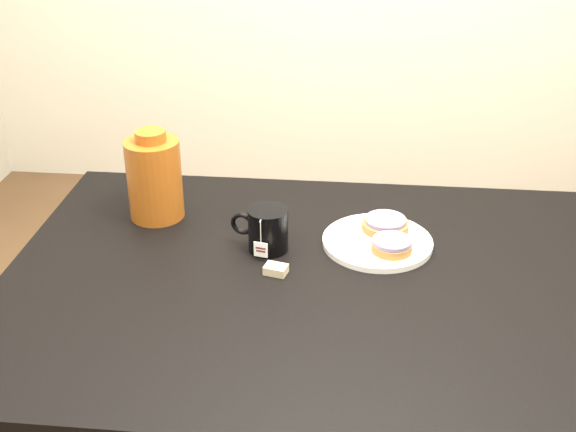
{
  "coord_description": "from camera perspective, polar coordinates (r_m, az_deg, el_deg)",
  "views": [
    {
      "loc": [
        -0.0,
        -1.22,
        1.54
      ],
      "look_at": [
        -0.14,
        0.14,
        0.81
      ],
      "focal_mm": 45.0,
      "sensor_mm": 36.0,
      "label": 1
    }
  ],
  "objects": [
    {
      "name": "bagel_front",
      "position": [
        1.52,
        8.2,
        -2.3
      ],
      "size": [
        0.09,
        0.09,
        0.03
      ],
      "color": "brown",
      "rests_on": "plate"
    },
    {
      "name": "teabag_pouch",
      "position": [
        1.46,
        -0.97,
        -4.25
      ],
      "size": [
        0.05,
        0.04,
        0.02
      ],
      "primitive_type": "cube",
      "rotation": [
        0.0,
        0.0,
        -0.24
      ],
      "color": "#C6B793",
      "rests_on": "table"
    },
    {
      "name": "plate",
      "position": [
        1.57,
        7.08,
        -1.98
      ],
      "size": [
        0.24,
        0.24,
        0.02
      ],
      "color": "white",
      "rests_on": "table"
    },
    {
      "name": "table",
      "position": [
        1.5,
        4.73,
        -7.62
      ],
      "size": [
        1.4,
        0.9,
        0.75
      ],
      "color": "black",
      "rests_on": "ground_plane"
    },
    {
      "name": "bagel_back",
      "position": [
        1.6,
        7.7,
        -0.64
      ],
      "size": [
        0.11,
        0.11,
        0.03
      ],
      "color": "brown",
      "rests_on": "plate"
    },
    {
      "name": "bagel_package",
      "position": [
        1.66,
        -10.51,
        2.98
      ],
      "size": [
        0.16,
        0.16,
        0.21
      ],
      "rotation": [
        0.0,
        0.0,
        -0.37
      ],
      "color": "#6B300E",
      "rests_on": "table"
    },
    {
      "name": "mug",
      "position": [
        1.52,
        -1.66,
        -1.05
      ],
      "size": [
        0.13,
        0.1,
        0.09
      ],
      "rotation": [
        0.0,
        0.0,
        -0.21
      ],
      "color": "black",
      "rests_on": "table"
    }
  ]
}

